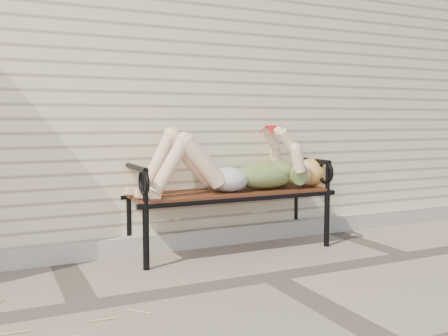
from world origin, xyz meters
TOP-DOWN VIEW (x-y plane):
  - ground at (0.00, 0.00)m, footprint 80.00×80.00m
  - house_wall at (0.00, 3.00)m, footprint 8.00×4.00m
  - foundation_strip at (0.00, 0.97)m, footprint 8.00×0.10m
  - garden_bench at (0.07, 0.88)m, footprint 1.80×0.72m
  - reading_woman at (0.08, 0.74)m, footprint 1.70×0.39m

SIDE VIEW (x-z plane):
  - ground at x=0.00m, z-range 0.00..0.00m
  - foundation_strip at x=0.00m, z-range 0.00..0.15m
  - garden_bench at x=0.07m, z-range 0.07..1.24m
  - reading_woman at x=0.08m, z-range 0.43..0.96m
  - house_wall at x=0.00m, z-range 0.00..3.00m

